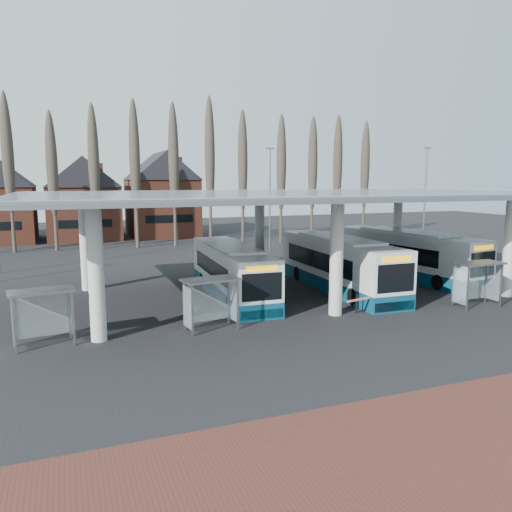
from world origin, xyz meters
name	(u,v)px	position (x,y,z in m)	size (l,w,h in m)	color
ground	(361,327)	(0.00, 0.00, 0.00)	(140.00, 140.00, 0.00)	black
station_canopy	(292,203)	(0.00, 8.00, 5.68)	(32.00, 16.00, 6.34)	silver
poplar_row	(193,163)	(0.00, 33.00, 8.78)	(45.10, 1.10, 14.50)	#473D33
townhouse_row	(39,189)	(-15.75, 44.00, 5.94)	(36.80, 10.30, 12.25)	brown
lamp_post_b	(270,197)	(6.00, 26.00, 5.34)	(0.80, 0.16, 10.17)	slate
lamp_post_c	(425,198)	(20.00, 20.00, 5.34)	(0.80, 0.16, 10.17)	slate
bus_1	(232,272)	(-3.78, 8.56, 1.50)	(3.01, 11.54, 3.18)	white
bus_2	(338,265)	(3.27, 7.89, 1.62)	(2.88, 12.43, 3.44)	white
bus_3	(406,255)	(9.87, 9.54, 1.63)	(4.55, 12.70, 3.46)	white
shelter_0	(42,305)	(-14.27, 2.71, 1.79)	(2.80, 1.65, 2.46)	gray
shelter_1	(210,292)	(-6.90, 2.40, 1.81)	(2.82, 1.65, 2.49)	gray
shelter_2	(476,274)	(8.26, 1.24, 1.85)	(2.76, 1.41, 2.55)	gray
barrier	(360,300)	(1.25, 2.05, 0.77)	(1.97, 0.74, 1.00)	black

